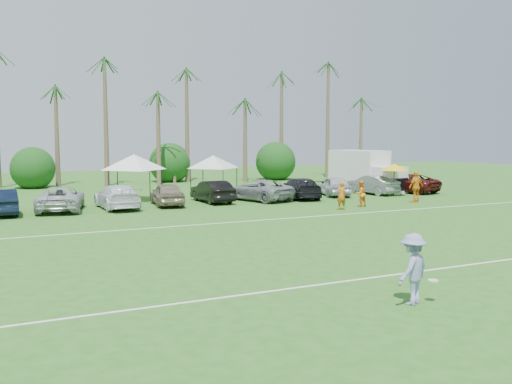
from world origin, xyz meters
name	(u,v)px	position (x,y,z in m)	size (l,w,h in m)	color
ground	(396,298)	(0.00, 0.00, 0.00)	(120.00, 120.00, 0.00)	#2B621D
field_lines	(262,245)	(0.00, 8.00, 0.01)	(80.00, 12.10, 0.01)	white
palm_tree_3	(1,62)	(-8.00, 38.00, 10.06)	(2.40, 2.40, 11.90)	brown
palm_tree_4	(56,96)	(-4.00, 38.00, 7.48)	(2.40, 2.40, 8.90)	brown
palm_tree_5	(105,87)	(0.00, 38.00, 8.35)	(2.40, 2.40, 9.90)	brown
palm_tree_6	(151,79)	(4.00, 38.00, 9.21)	(2.40, 2.40, 10.90)	brown
palm_tree_7	(194,72)	(8.00, 38.00, 10.06)	(2.40, 2.40, 11.90)	brown
palm_tree_8	(245,102)	(13.00, 38.00, 7.48)	(2.40, 2.40, 8.90)	brown
palm_tree_9	(291,94)	(18.00, 38.00, 8.35)	(2.40, 2.40, 9.90)	brown
palm_tree_10	(333,87)	(23.00, 38.00, 9.21)	(2.40, 2.40, 10.90)	brown
palm_tree_11	(366,80)	(27.00, 38.00, 10.06)	(2.40, 2.40, 11.90)	brown
bush_tree_1	(32,166)	(-6.00, 39.00, 1.80)	(4.00, 4.00, 4.00)	brown
bush_tree_2	(171,163)	(6.00, 39.00, 1.80)	(4.00, 4.00, 4.00)	brown
bush_tree_3	(268,161)	(16.00, 39.00, 1.80)	(4.00, 4.00, 4.00)	brown
sideline_player_a	(341,196)	(8.94, 15.70, 0.82)	(0.60, 0.39, 1.65)	orange
sideline_player_b	(361,194)	(10.79, 16.37, 0.79)	(0.77, 0.60, 1.59)	orange
sideline_player_c	(416,187)	(15.29, 16.59, 1.00)	(1.17, 0.49, 2.00)	orange
box_truck	(366,170)	(16.93, 24.07, 1.68)	(3.41, 6.40, 3.13)	white
canopy_tent_left	(134,154)	(-0.68, 25.67, 3.05)	(4.39, 4.39, 3.56)	black
canopy_tent_right	(213,155)	(5.65, 27.52, 2.83)	(4.07, 4.07, 3.30)	black
market_umbrella	(394,167)	(16.54, 20.31, 2.06)	(2.06, 2.06, 2.29)	black
frisbee_player	(413,269)	(0.01, -0.61, 0.91)	(1.38, 1.06, 1.83)	#898DC3
parked_car_1	(2,202)	(-8.87, 21.90, 0.70)	(1.49, 4.27, 1.41)	black
parked_car_2	(61,199)	(-5.76, 22.21, 0.70)	(2.34, 5.07, 1.41)	#B9BBBF
parked_car_3	(117,197)	(-2.66, 21.88, 0.70)	(1.97, 4.85, 1.41)	white
parked_car_4	(167,194)	(0.44, 22.02, 0.70)	(1.66, 4.13, 1.41)	gray
parked_car_5	(212,191)	(3.55, 22.39, 0.70)	(1.49, 4.27, 1.41)	black
parked_car_6	(258,190)	(6.65, 22.04, 0.70)	(2.34, 5.07, 1.41)	gray
parked_car_7	(299,188)	(9.76, 21.93, 0.70)	(1.97, 4.85, 1.41)	black
parked_car_8	(334,186)	(12.86, 22.37, 0.70)	(1.66, 4.13, 1.41)	silver
parked_car_9	(372,185)	(15.96, 22.11, 0.70)	(1.49, 4.27, 1.41)	gray
parked_car_10	(406,183)	(19.07, 22.01, 0.70)	(2.34, 5.07, 1.41)	#4C1311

